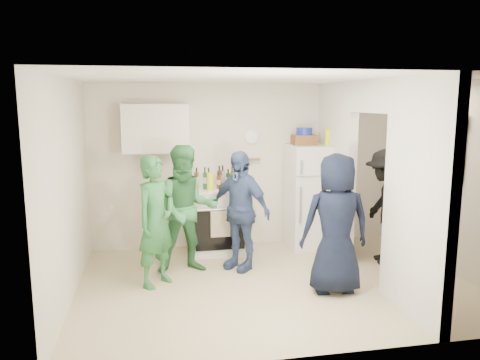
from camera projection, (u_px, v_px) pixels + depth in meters
name	position (u px, v px, depth m)	size (l,w,h in m)	color
floor	(275.00, 283.00, 5.83)	(4.80, 4.80, 0.00)	#BEB186
wall_back	(248.00, 165.00, 7.27)	(4.80, 4.80, 0.00)	silver
wall_front	(328.00, 219.00, 3.97)	(4.80, 4.80, 0.00)	silver
wall_left	(67.00, 192.00, 5.18)	(3.40, 3.40, 0.00)	silver
wall_right	(455.00, 178.00, 6.06)	(3.40, 3.40, 0.00)	silver
ceiling	(278.00, 78.00, 5.41)	(4.80, 4.80, 0.00)	white
partition_pier_back	(335.00, 169.00, 6.90)	(0.12, 1.20, 2.50)	silver
partition_pier_front	(418.00, 199.00, 4.77)	(0.12, 1.20, 2.50)	silver
partition_header	(373.00, 96.00, 5.66)	(0.12, 1.00, 0.40)	silver
stove	(217.00, 220.00, 6.98)	(0.82, 0.68, 0.98)	white
upper_cabinet	(155.00, 128.00, 6.74)	(0.95, 0.34, 0.70)	silver
fridge	(310.00, 197.00, 7.16)	(0.65, 0.63, 1.59)	white
wicker_basket	(304.00, 140.00, 7.04)	(0.35, 0.25, 0.15)	brown
blue_bowl	(304.00, 131.00, 7.02)	(0.24, 0.24, 0.11)	navy
yellow_cup_stack_top	(328.00, 137.00, 6.95)	(0.09, 0.09, 0.25)	#D9ED13
wall_clock	(251.00, 137.00, 7.18)	(0.22, 0.22, 0.03)	white
spice_shelf	(249.00, 159.00, 7.20)	(0.35, 0.08, 0.03)	olive
nook_window	(447.00, 146.00, 6.18)	(0.03, 0.70, 0.80)	black
nook_window_frame	(446.00, 146.00, 6.18)	(0.04, 0.76, 0.86)	white
nook_valance	(446.00, 120.00, 6.11)	(0.04, 0.82, 0.18)	white
yellow_cup_stack_stove	(210.00, 182.00, 6.64)	(0.09, 0.09, 0.25)	yellow
red_cup	(234.00, 186.00, 6.73)	(0.09, 0.09, 0.12)	#AB110B
person_green_left	(156.00, 221.00, 5.66)	(0.59, 0.38, 1.61)	#2E743B
person_green_center	(187.00, 209.00, 6.10)	(0.82, 0.64, 1.69)	#367B40
person_denim	(239.00, 210.00, 6.23)	(0.94, 0.39, 1.60)	#3C5284
person_navy	(336.00, 224.00, 5.45)	(0.81, 0.53, 1.66)	black
person_nook	(385.00, 206.00, 6.48)	(1.03, 0.59, 1.59)	black
bottle_a	(197.00, 177.00, 6.94)	(0.07, 0.07, 0.29)	brown
bottle_b	(205.00, 178.00, 6.76)	(0.06, 0.06, 0.32)	#1B5225
bottle_c	(209.00, 177.00, 7.00)	(0.06, 0.06, 0.28)	silver
bottle_d	(219.00, 180.00, 6.81)	(0.06, 0.06, 0.24)	#653311
bottle_e	(223.00, 175.00, 7.05)	(0.07, 0.07, 0.31)	#AAB3BC
bottle_f	(228.00, 178.00, 6.93)	(0.07, 0.07, 0.27)	#15391D
bottle_g	(232.00, 176.00, 7.06)	(0.06, 0.06, 0.29)	olive
bottle_h	(196.00, 181.00, 6.72)	(0.06, 0.06, 0.24)	#A3A5AF
bottle_i	(219.00, 176.00, 6.98)	(0.07, 0.07, 0.31)	#58300F
bottle_j	(238.00, 179.00, 6.82)	(0.08, 0.08, 0.27)	#1B4E20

